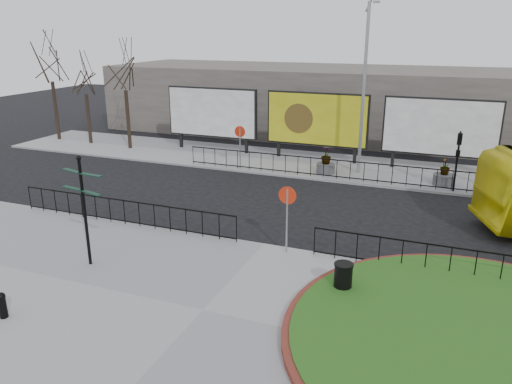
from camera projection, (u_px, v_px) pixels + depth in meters
The scene contains 24 objects.
ground at pixel (264, 246), 18.74m from camera, with size 90.00×90.00×0.00m, color black.
pavement_near at pixel (203, 312), 14.30m from camera, with size 30.00×10.00×0.12m, color gray.
pavement_far at pixel (336, 167), 29.33m from camera, with size 44.00×6.00×0.12m, color gray.
brick_edge at pixel (488, 345), 12.53m from camera, with size 10.40×10.40×0.18m, color maroon.
grass_lawn at pixel (488, 345), 12.52m from camera, with size 10.00×10.00×0.22m, color #1E5215.
railing_near_left at pixel (124, 212), 20.35m from camera, with size 10.00×0.10×1.10m, color black, non-canonical shape.
railing_near_right at pixel (450, 262), 16.01m from camera, with size 9.00×0.10×1.10m, color black, non-canonical shape.
railing_far at pixel (343, 170), 26.41m from camera, with size 18.00×0.10×1.10m, color black, non-canonical shape.
speed_sign_far at pixel (240, 138), 28.20m from camera, with size 0.64×0.07×2.47m.
speed_sign_near at pixel (287, 205), 17.45m from camera, with size 0.64×0.07×2.47m.
billboard_left at pixel (212, 113), 32.36m from camera, with size 6.20×0.31×4.10m.
billboard_mid at pixel (317, 120), 29.92m from camera, with size 6.20×0.31×4.10m.
billboard_right at pixel (440, 128), 27.49m from camera, with size 6.20×0.31×4.10m.
lamp_post at pixel (364, 87), 26.44m from camera, with size 0.74×0.18×9.23m.
signal_pole_a at pixel (458, 152), 24.09m from camera, with size 0.22×0.26×3.00m.
tree_left at pixel (126, 96), 32.65m from camera, with size 2.00×2.00×7.00m, color #2D2119, non-canonical shape.
tree_mid at pixel (86, 99), 34.25m from camera, with size 2.00×2.00×6.20m, color #2D2119, non-canonical shape.
tree_far at pixel (53, 87), 35.27m from camera, with size 2.00×2.00×7.50m, color #2D2119, non-canonical shape.
building_backdrop at pixel (367, 103), 37.42m from camera, with size 40.00×10.00×5.00m, color #6B645D.
fingerpost_sign at pixel (83, 200), 16.38m from camera, with size 1.78×0.61×3.81m.
bollard at pixel (2, 304), 13.79m from camera, with size 0.25×0.25×0.77m.
litter_bin at pixel (343, 278), 15.07m from camera, with size 0.59×0.59×0.97m.
planter_b at pixel (326, 164), 27.71m from camera, with size 1.02×1.02×1.50m.
planter_c at pixel (444, 176), 25.59m from camera, with size 1.07×1.07×1.44m.
Camera 1 is at (5.99, -16.09, 7.78)m, focal length 35.00 mm.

